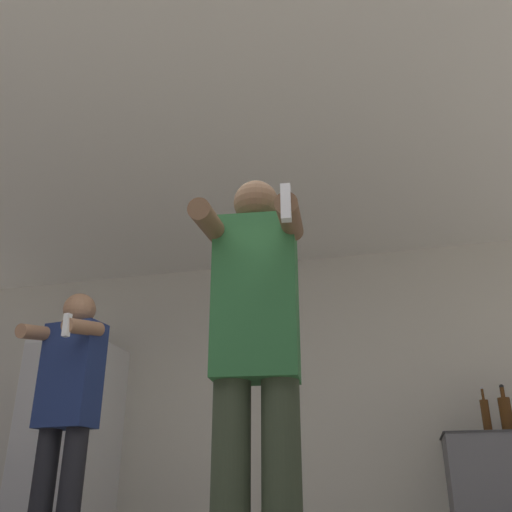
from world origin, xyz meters
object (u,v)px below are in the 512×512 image
at_px(bottle_brown_liquor, 486,415).
at_px(person_man_side, 66,408).
at_px(person_woman_foreground, 256,361).
at_px(bottle_short_whiskey, 506,414).
at_px(refrigerator, 67,448).

distance_m(bottle_brown_liquor, person_man_side, 2.93).
bearing_deg(person_woman_foreground, bottle_brown_liquor, 65.49).
bearing_deg(person_man_side, bottle_short_whiskey, 25.52).
distance_m(refrigerator, bottle_brown_liquor, 3.39).
distance_m(bottle_brown_liquor, person_woman_foreground, 2.68).
relative_size(refrigerator, bottle_brown_liquor, 5.34).
bearing_deg(bottle_short_whiskey, person_woman_foreground, -117.14).
height_order(bottle_short_whiskey, bottle_brown_liquor, bottle_short_whiskey).
bearing_deg(bottle_short_whiskey, refrigerator, 179.87).
bearing_deg(bottle_short_whiskey, bottle_brown_liquor, 180.00).
bearing_deg(person_woman_foreground, refrigerator, 133.05).
bearing_deg(person_man_side, refrigerator, 120.46).
bearing_deg(person_woman_foreground, person_man_side, 143.32).
bearing_deg(refrigerator, bottle_short_whiskey, -0.13).
relative_size(bottle_short_whiskey, person_man_side, 0.20).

